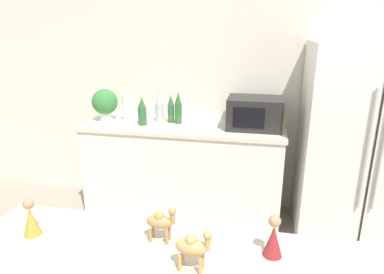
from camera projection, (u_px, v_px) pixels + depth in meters
The scene contains 14 objects.
wall_back at pixel (240, 83), 3.31m from camera, with size 8.00×0.06×2.55m.
back_counter at pixel (183, 169), 3.35m from camera, with size 1.88×0.63×0.91m.
refrigerator at pixel (359, 145), 2.87m from camera, with size 0.93×0.75×1.68m.
potted_plant at pixel (105, 103), 3.30m from camera, with size 0.25×0.25×0.31m.
paper_towel_roll at pixel (128, 108), 3.31m from camera, with size 0.11×0.11×0.26m.
microwave at pixel (255, 113), 3.06m from camera, with size 0.48×0.37×0.28m.
back_bottle_0 at pixel (171, 109), 3.25m from camera, with size 0.06×0.06×0.27m.
back_bottle_1 at pixel (178, 108), 3.21m from camera, with size 0.07×0.07×0.30m.
back_bottle_2 at pixel (142, 112), 3.17m from camera, with size 0.08×0.08×0.26m.
back_bottle_3 at pixel (159, 108), 3.27m from camera, with size 0.08×0.08×0.29m.
camel_figurine at pixel (193, 246), 1.15m from camera, with size 0.13×0.07×0.16m.
camel_figurine_second at pixel (161, 221), 1.31m from camera, with size 0.12×0.06×0.15m.
wise_man_figurine_crimson at pixel (273, 238), 1.23m from camera, with size 0.07×0.07×0.17m.
wise_man_figurine_purple at pixel (31, 219), 1.36m from camera, with size 0.07×0.07×0.16m.
Camera 1 is at (0.21, -0.61, 1.79)m, focal length 32.00 mm.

